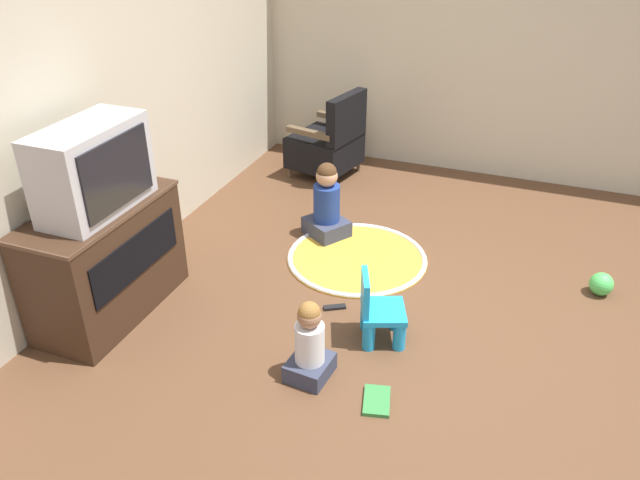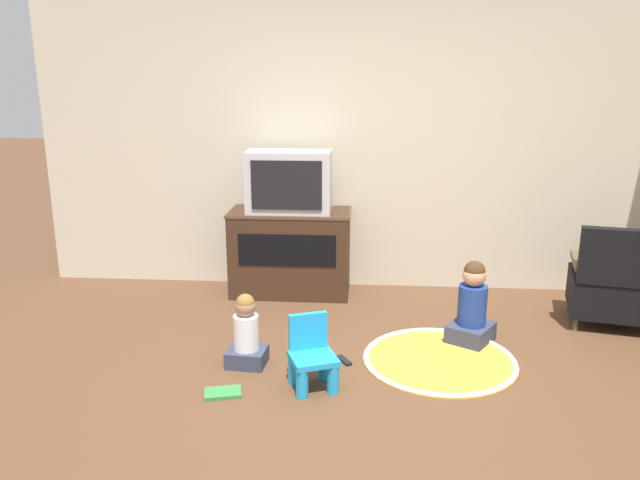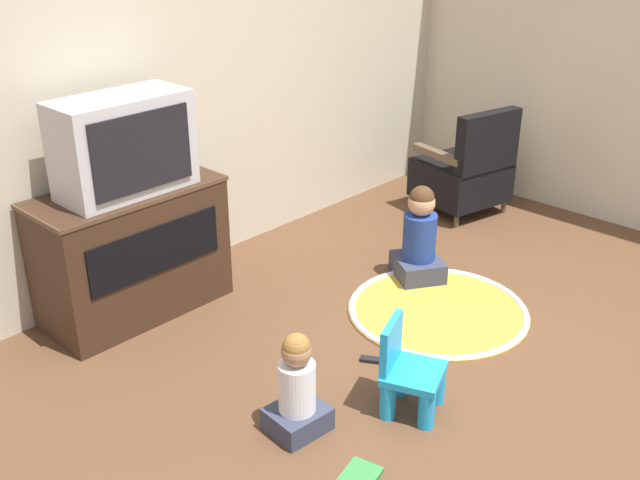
# 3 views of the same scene
# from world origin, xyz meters

# --- Properties ---
(ground_plane) EXTENTS (30.00, 30.00, 0.00)m
(ground_plane) POSITION_xyz_m (0.00, 0.00, 0.00)
(ground_plane) COLOR brown
(wall_back) EXTENTS (5.61, 0.12, 2.70)m
(wall_back) POSITION_xyz_m (-0.20, 2.25, 1.35)
(wall_back) COLOR beige
(wall_back) RESTS_ON ground_plane
(tv_cabinet) EXTENTS (1.07, 0.51, 0.76)m
(tv_cabinet) POSITION_xyz_m (-0.69, 1.92, 0.39)
(tv_cabinet) COLOR #382316
(tv_cabinet) RESTS_ON ground_plane
(television) EXTENTS (0.73, 0.36, 0.53)m
(television) POSITION_xyz_m (-0.69, 1.88, 1.03)
(television) COLOR #B7B7BC
(television) RESTS_ON tv_cabinet
(black_armchair) EXTENTS (0.69, 0.68, 0.83)m
(black_armchair) POSITION_xyz_m (1.90, 1.36, 0.32)
(black_armchair) COLOR brown
(black_armchair) RESTS_ON ground_plane
(yellow_kid_chair) EXTENTS (0.36, 0.35, 0.46)m
(yellow_kid_chair) POSITION_xyz_m (-0.34, 0.19, 0.18)
(yellow_kid_chair) COLOR #1E99DB
(yellow_kid_chair) RESTS_ON ground_plane
(play_mat) EXTENTS (1.06, 1.06, 0.04)m
(play_mat) POSITION_xyz_m (0.51, 0.61, 0.01)
(play_mat) COLOR gold
(play_mat) RESTS_ON ground_plane
(child_watching_left) EXTENTS (0.41, 0.42, 0.63)m
(child_watching_left) POSITION_xyz_m (0.77, 0.96, 0.27)
(child_watching_left) COLOR #33384C
(child_watching_left) RESTS_ON ground_plane
(child_watching_center) EXTENTS (0.28, 0.25, 0.51)m
(child_watching_center) POSITION_xyz_m (-0.81, 0.46, 0.22)
(child_watching_center) COLOR #33384C
(child_watching_center) RESTS_ON ground_plane
(book) EXTENTS (0.25, 0.19, 0.02)m
(book) POSITION_xyz_m (-0.89, 0.03, 0.01)
(book) COLOR #337F3D
(book) RESTS_ON ground_plane
(remote_control) EXTENTS (0.11, 0.15, 0.02)m
(remote_control) POSITION_xyz_m (-0.15, 0.55, 0.01)
(remote_control) COLOR black
(remote_control) RESTS_ON ground_plane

